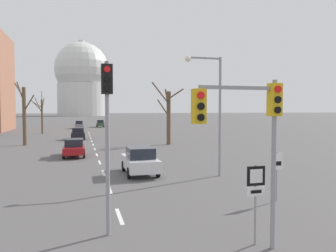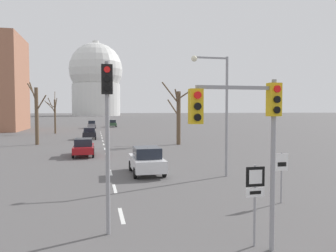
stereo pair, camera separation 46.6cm
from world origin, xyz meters
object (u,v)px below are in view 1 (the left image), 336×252
Objects in this scene: traffic_signal_centre_tall at (107,116)px; route_sign_post at (256,190)px; street_lamp_right at (213,102)px; sedan_far_left at (79,125)px; speed_limit_sign at (277,168)px; sedan_near_left at (74,147)px; traffic_signal_near_right at (249,121)px; sedan_far_right at (100,123)px; sedan_mid_centre at (78,133)px; sedan_near_right at (140,160)px.

route_sign_post is (4.29, -1.95, -2.26)m from traffic_signal_centre_tall.
sedan_far_left is at bearing 98.36° from street_lamp_right.
street_lamp_right is (-0.55, 6.04, 3.10)m from speed_limit_sign.
traffic_signal_near_right is at bearing -76.34° from sedan_near_left.
traffic_signal_near_right reaches higher than sedan_far_left.
traffic_signal_near_right reaches higher than sedan_far_right.
sedan_far_right is (4.91, 32.42, 0.03)m from sedan_mid_centre.
traffic_signal_centre_tall is 5.23m from route_sign_post.
street_lamp_right is (2.79, 10.00, 2.93)m from route_sign_post.
street_lamp_right is 1.85× the size of sedan_mid_centre.
sedan_mid_centre is (0.24, 17.16, 0.03)m from sedan_near_left.
traffic_signal_centre_tall reaches higher than traffic_signal_near_right.
sedan_far_left reaches higher than sedan_near_left.
traffic_signal_near_right is 22.43m from sedan_near_left.
sedan_mid_centre is at bearing 106.25° from street_lamp_right.
traffic_signal_near_right is at bearing -82.63° from sedan_mid_centre.
route_sign_post is 5.19m from speed_limit_sign.
traffic_signal_near_right is 1.28× the size of sedan_far_left.
sedan_near_right is at bearing 156.84° from street_lamp_right.
traffic_signal_near_right is 2.21m from route_sign_post.
traffic_signal_near_right is 0.68× the size of street_lamp_right.
route_sign_post is 0.34× the size of street_lamp_right.
sedan_mid_centre is at bearing 98.59° from sedan_near_right.
route_sign_post is 22.00m from sedan_near_left.
street_lamp_right is at bearing -52.84° from sedan_near_left.
traffic_signal_near_right is 6.21m from speed_limit_sign.
traffic_signal_centre_tall is 1.35× the size of sedan_near_right.
sedan_near_right is (-4.26, 1.82, -3.74)m from street_lamp_right.
sedan_near_right is at bearing 94.69° from traffic_signal_near_right.
sedan_far_left is at bearing 89.87° from sedan_mid_centre.
street_lamp_right is 1.75× the size of sedan_near_right.
traffic_signal_centre_tall reaches higher than route_sign_post.
traffic_signal_near_right is 12.59m from sedan_near_right.
traffic_signal_centre_tall is at bearing -88.14° from sedan_mid_centre.
route_sign_post is at bearing -74.93° from sedan_near_left.
speed_limit_sign is 9.24m from sedan_near_right.
sedan_far_left is 6.93m from sedan_far_right.
sedan_far_right is (5.15, 49.58, 0.06)m from sedan_near_left.
speed_limit_sign is 0.57× the size of sedan_mid_centre.
street_lamp_right reaches higher than sedan_near_right.
traffic_signal_centre_tall reaches higher than sedan_far_left.
speed_limit_sign is at bearing -58.54° from sedan_near_right.
street_lamp_right is 61.01m from sedan_far_right.
speed_limit_sign reaches higher than sedan_far_right.
sedan_near_left is at bearing -95.93° from sedan_far_right.
traffic_signal_centre_tall is 36.59m from sedan_mid_centre.
sedan_near_left is at bearing 127.16° from street_lamp_right.
route_sign_post is 1.10× the size of speed_limit_sign.
street_lamp_right reaches higher than sedan_near_left.
sedan_near_left is at bearing 114.32° from sedan_near_right.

